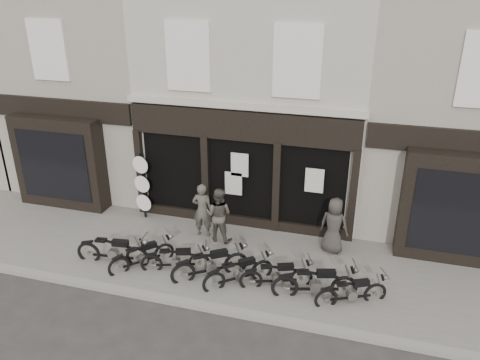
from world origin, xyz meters
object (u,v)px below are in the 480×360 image
(motorcycle_4, at_px, (239,274))
(motorcycle_5, at_px, (277,278))
(motorcycle_7, at_px, (352,294))
(advert_sign_post, at_px, (143,189))
(motorcycle_0, at_px, (114,253))
(motorcycle_1, at_px, (143,258))
(motorcycle_2, at_px, (176,262))
(motorcycle_3, at_px, (211,266))
(man_right, at_px, (334,225))
(man_centre, at_px, (219,215))
(man_left, at_px, (202,210))
(motorcycle_6, at_px, (316,285))

(motorcycle_4, bearing_deg, motorcycle_5, -31.04)
(motorcycle_4, height_order, motorcycle_7, motorcycle_4)
(motorcycle_7, relative_size, advert_sign_post, 0.73)
(advert_sign_post, bearing_deg, motorcycle_0, -73.23)
(motorcycle_0, distance_m, motorcycle_1, 0.87)
(motorcycle_2, xyz_separation_m, motorcycle_4, (1.83, -0.12, 0.02))
(motorcycle_5, bearing_deg, motorcycle_0, 161.76)
(motorcycle_5, bearing_deg, motorcycle_2, 160.17)
(motorcycle_3, xyz_separation_m, motorcycle_4, (0.82, -0.10, -0.03))
(motorcycle_2, xyz_separation_m, man_right, (4.02, 2.13, 0.61))
(motorcycle_2, bearing_deg, motorcycle_3, -19.89)
(motorcycle_7, height_order, man_centre, man_centre)
(man_centre, bearing_deg, motorcycle_4, 126.58)
(advert_sign_post, bearing_deg, motorcycle_2, -39.98)
(motorcycle_4, bearing_deg, motorcycle_7, -39.94)
(man_left, xyz_separation_m, man_centre, (0.57, -0.14, -0.01))
(motorcycle_1, relative_size, motorcycle_4, 0.95)
(motorcycle_5, height_order, man_right, man_right)
(motorcycle_3, xyz_separation_m, motorcycle_6, (2.81, -0.07, 0.01))
(motorcycle_6, xyz_separation_m, advert_sign_post, (-6.03, 2.61, 0.75))
(man_right, bearing_deg, motorcycle_7, 119.34)
(motorcycle_3, height_order, man_left, man_left)
(motorcycle_3, distance_m, motorcycle_6, 2.82)
(motorcycle_5, relative_size, motorcycle_6, 0.87)
(motorcycle_0, relative_size, motorcycle_3, 1.14)
(motorcycle_7, relative_size, man_centre, 1.02)
(motorcycle_5, xyz_separation_m, motorcycle_6, (1.01, -0.13, 0.05))
(motorcycle_1, xyz_separation_m, man_left, (1.03, 2.06, 0.62))
(motorcycle_2, xyz_separation_m, motorcycle_6, (3.83, -0.10, 0.05))
(motorcycle_2, distance_m, motorcycle_3, 1.01)
(motorcycle_4, bearing_deg, motorcycle_6, -39.08)
(man_left, distance_m, advert_sign_post, 2.34)
(motorcycle_0, distance_m, motorcycle_6, 5.66)
(motorcycle_0, relative_size, motorcycle_7, 1.23)
(motorcycle_3, bearing_deg, motorcycle_0, 146.94)
(motorcycle_6, height_order, man_centre, man_centre)
(motorcycle_7, distance_m, man_right, 2.44)
(motorcycle_5, xyz_separation_m, man_centre, (-2.19, 1.81, 0.60))
(motorcycle_0, xyz_separation_m, advert_sign_post, (-0.37, 2.67, 0.76))
(man_left, relative_size, advert_sign_post, 0.72)
(motorcycle_2, relative_size, man_centre, 1.08)
(motorcycle_5, xyz_separation_m, motorcycle_7, (1.91, -0.16, -0.01))
(motorcycle_3, relative_size, motorcycle_5, 1.01)
(motorcycle_4, xyz_separation_m, man_centre, (-1.20, 1.96, 0.59))
(motorcycle_4, bearing_deg, man_left, 90.52)
(motorcycle_6, distance_m, man_centre, 3.78)
(motorcycle_4, xyz_separation_m, man_left, (-1.77, 2.09, 0.60))
(motorcycle_3, relative_size, motorcycle_4, 1.12)
(motorcycle_0, xyz_separation_m, motorcycle_1, (0.86, 0.06, -0.04))
(motorcycle_7, height_order, man_right, man_right)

